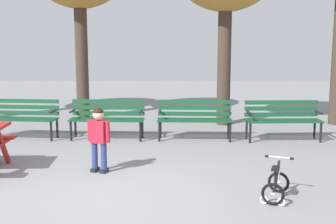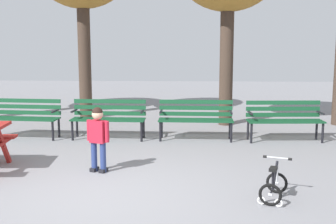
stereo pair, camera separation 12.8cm
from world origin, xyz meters
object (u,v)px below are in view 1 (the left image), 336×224
park_bench_left (107,116)px  kids_bicycle (276,184)px  park_bench_far_left (22,115)px  park_bench_far_right (283,117)px  park_bench_right (195,116)px  child_standing (99,134)px

park_bench_left → kids_bicycle: size_ratio=2.56×
kids_bicycle → park_bench_left: bearing=128.4°
park_bench_far_left → kids_bicycle: bearing=-37.4°
park_bench_far_left → park_bench_far_right: same height
park_bench_far_left → park_bench_right: size_ratio=1.01×
child_standing → kids_bicycle: (2.60, -1.15, -0.43)m
child_standing → park_bench_left: bearing=96.3°
park_bench_far_left → kids_bicycle: (4.77, -3.64, -0.31)m
park_bench_far_left → park_bench_far_right: bearing=-0.6°
child_standing → park_bench_far_right: bearing=34.7°
park_bench_far_right → kids_bicycle: size_ratio=2.58×
park_bench_far_left → park_bench_left: bearing=-0.7°
park_bench_right → kids_bicycle: (0.98, -3.62, -0.31)m
park_bench_far_left → park_bench_left: 1.90m
park_bench_far_right → child_standing: size_ratio=1.52×
park_bench_far_left → park_bench_right: 3.79m
park_bench_left → kids_bicycle: park_bench_left is taller
child_standing → kids_bicycle: 2.88m
park_bench_far_left → child_standing: size_ratio=1.53×
park_bench_left → park_bench_right: 1.90m
park_bench_far_left → park_bench_right: (3.79, -0.03, 0.00)m
park_bench_left → child_standing: (0.27, -2.47, 0.12)m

